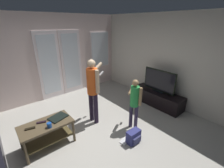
{
  "coord_description": "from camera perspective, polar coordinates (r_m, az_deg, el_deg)",
  "views": [
    {
      "loc": [
        -1.31,
        -2.26,
        2.3
      ],
      "look_at": [
        0.8,
        0.24,
        0.97
      ],
      "focal_mm": 24.46,
      "sensor_mm": 36.0,
      "label": 1
    }
  ],
  "objects": [
    {
      "name": "person_child",
      "position": [
        3.39,
        8.46,
        -5.91
      ],
      "size": [
        0.45,
        0.43,
        1.19
      ],
      "color": "#3A314E",
      "rests_on": "ground_plane"
    },
    {
      "name": "tv_stand",
      "position": [
        4.74,
        16.57,
        -5.05
      ],
      "size": [
        0.49,
        1.5,
        0.41
      ],
      "color": "black",
      "rests_on": "ground_plane"
    },
    {
      "name": "coffee_table",
      "position": [
        3.32,
        -23.15,
        -15.47
      ],
      "size": [
        0.95,
        0.51,
        0.51
      ],
      "color": "brown",
      "rests_on": "ground_plane"
    },
    {
      "name": "backpack",
      "position": [
        3.31,
        8.1,
        -18.93
      ],
      "size": [
        0.29,
        0.2,
        0.27
      ],
      "color": "navy",
      "rests_on": "ground_plane"
    },
    {
      "name": "ground_plane",
      "position": [
        3.48,
        -8.03,
        -19.62
      ],
      "size": [
        5.37,
        5.02,
        0.02
      ],
      "primitive_type": "cube",
      "color": "#A9A49B"
    },
    {
      "name": "dvd_remote_slim",
      "position": [
        3.29,
        -24.91,
        -12.84
      ],
      "size": [
        0.18,
        0.1,
        0.02
      ],
      "primitive_type": "cube",
      "rotation": [
        0.0,
        0.0,
        -0.34
      ],
      "color": "black",
      "rests_on": "coffee_table"
    },
    {
      "name": "tv_remote_black",
      "position": [
        3.21,
        -28.28,
        -14.43
      ],
      "size": [
        0.18,
        0.09,
        0.02
      ],
      "primitive_type": "cube",
      "rotation": [
        0.0,
        0.0,
        -0.27
      ],
      "color": "black",
      "rests_on": "coffee_table"
    },
    {
      "name": "laptop_closed",
      "position": [
        3.31,
        -19.49,
        -11.63
      ],
      "size": [
        0.4,
        0.34,
        0.02
      ],
      "primitive_type": "cube",
      "rotation": [
        0.0,
        0.0,
        0.28
      ],
      "color": "black",
      "rests_on": "coffee_table"
    },
    {
      "name": "flat_screen_tv",
      "position": [
        4.53,
        17.25,
        1.06
      ],
      "size": [
        0.08,
        0.98,
        0.65
      ],
      "color": "black",
      "rests_on": "tv_stand"
    },
    {
      "name": "loose_keyboard",
      "position": [
        3.46,
        6.02,
        -19.43
      ],
      "size": [
        0.45,
        0.2,
        0.02
      ],
      "color": "white",
      "rests_on": "ground_plane"
    },
    {
      "name": "person_adult",
      "position": [
        3.51,
        -7.14,
        -0.84
      ],
      "size": [
        0.63,
        0.49,
        1.56
      ],
      "color": "#261C30",
      "rests_on": "ground_plane"
    },
    {
      "name": "wall_right_plain",
      "position": [
        4.67,
        19.86,
        8.23
      ],
      "size": [
        0.06,
        5.02,
        2.56
      ],
      "color": "beige",
      "rests_on": "ground_plane"
    },
    {
      "name": "wall_back_with_doors",
      "position": [
        5.05,
        -23.22,
        8.49
      ],
      "size": [
        5.37,
        0.09,
        2.59
      ],
      "color": "beige",
      "rests_on": "ground_plane"
    },
    {
      "name": "cup_near_edge",
      "position": [
        3.09,
        -22.39,
        -14.04
      ],
      "size": [
        0.08,
        0.08,
        0.09
      ],
      "primitive_type": "cylinder",
      "color": "#18449B",
      "rests_on": "coffee_table"
    }
  ]
}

